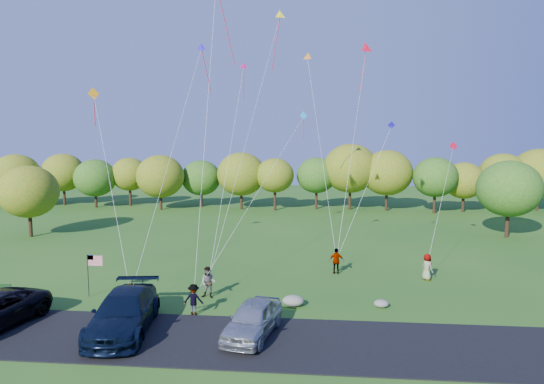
{
  "coord_description": "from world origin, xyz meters",
  "views": [
    {
      "loc": [
        5.73,
        -25.92,
        9.77
      ],
      "look_at": [
        2.72,
        6.0,
        6.04
      ],
      "focal_mm": 32.0,
      "sensor_mm": 36.0,
      "label": 1
    }
  ],
  "objects_px": {
    "minivan_silver": "(253,319)",
    "flyer_c": "(194,299)",
    "flyer_a": "(131,298)",
    "flyer_b": "(208,282)",
    "minivan_navy": "(124,312)",
    "flyer_d": "(336,261)",
    "flyer_e": "(427,267)"
  },
  "relations": [
    {
      "from": "minivan_silver",
      "to": "flyer_c",
      "type": "bearing_deg",
      "value": 155.35
    },
    {
      "from": "flyer_a",
      "to": "flyer_b",
      "type": "height_order",
      "value": "flyer_b"
    },
    {
      "from": "minivan_navy",
      "to": "minivan_silver",
      "type": "xyz_separation_m",
      "value": [
        6.46,
        0.07,
        -0.13
      ]
    },
    {
      "from": "flyer_a",
      "to": "flyer_d",
      "type": "bearing_deg",
      "value": -11.77
    },
    {
      "from": "flyer_d",
      "to": "flyer_e",
      "type": "relative_size",
      "value": 1.02
    },
    {
      "from": "flyer_d",
      "to": "flyer_e",
      "type": "height_order",
      "value": "flyer_d"
    },
    {
      "from": "flyer_c",
      "to": "flyer_e",
      "type": "height_order",
      "value": "flyer_e"
    },
    {
      "from": "flyer_a",
      "to": "flyer_e",
      "type": "distance_m",
      "value": 19.39
    },
    {
      "from": "minivan_silver",
      "to": "flyer_e",
      "type": "bearing_deg",
      "value": 56.02
    },
    {
      "from": "minivan_silver",
      "to": "flyer_d",
      "type": "xyz_separation_m",
      "value": [
        4.48,
        11.39,
        0.02
      ]
    },
    {
      "from": "flyer_a",
      "to": "flyer_e",
      "type": "bearing_deg",
      "value": -24.91
    },
    {
      "from": "flyer_a",
      "to": "flyer_d",
      "type": "height_order",
      "value": "flyer_d"
    },
    {
      "from": "flyer_a",
      "to": "flyer_b",
      "type": "xyz_separation_m",
      "value": [
        3.74,
        2.81,
        0.13
      ]
    },
    {
      "from": "minivan_navy",
      "to": "flyer_d",
      "type": "xyz_separation_m",
      "value": [
        10.94,
        11.46,
        -0.11
      ]
    },
    {
      "from": "minivan_silver",
      "to": "flyer_a",
      "type": "bearing_deg",
      "value": 171.27
    },
    {
      "from": "minivan_navy",
      "to": "flyer_c",
      "type": "relative_size",
      "value": 3.88
    },
    {
      "from": "minivan_navy",
      "to": "flyer_d",
      "type": "height_order",
      "value": "minivan_navy"
    },
    {
      "from": "minivan_navy",
      "to": "flyer_d",
      "type": "distance_m",
      "value": 15.84
    },
    {
      "from": "minivan_navy",
      "to": "flyer_b",
      "type": "bearing_deg",
      "value": 53.34
    },
    {
      "from": "flyer_c",
      "to": "flyer_d",
      "type": "xyz_separation_m",
      "value": [
        8.09,
        8.77,
        0.06
      ]
    },
    {
      "from": "flyer_c",
      "to": "minivan_silver",
      "type": "bearing_deg",
      "value": 145.77
    },
    {
      "from": "flyer_c",
      "to": "flyer_b",
      "type": "bearing_deg",
      "value": -91.78
    },
    {
      "from": "flyer_b",
      "to": "flyer_c",
      "type": "bearing_deg",
      "value": -86.04
    },
    {
      "from": "minivan_silver",
      "to": "flyer_b",
      "type": "xyz_separation_m",
      "value": [
        -3.43,
        5.42,
        0.06
      ]
    },
    {
      "from": "flyer_b",
      "to": "flyer_c",
      "type": "xyz_separation_m",
      "value": [
        -0.17,
        -2.81,
        -0.1
      ]
    },
    {
      "from": "flyer_a",
      "to": "flyer_c",
      "type": "relative_size",
      "value": 0.96
    },
    {
      "from": "flyer_e",
      "to": "flyer_c",
      "type": "bearing_deg",
      "value": 85.81
    },
    {
      "from": "minivan_navy",
      "to": "minivan_silver",
      "type": "relative_size",
      "value": 1.36
    },
    {
      "from": "flyer_a",
      "to": "flyer_d",
      "type": "distance_m",
      "value": 14.58
    },
    {
      "from": "flyer_d",
      "to": "flyer_a",
      "type": "bearing_deg",
      "value": 38.32
    },
    {
      "from": "minivan_silver",
      "to": "flyer_e",
      "type": "distance_m",
      "value": 14.86
    },
    {
      "from": "flyer_b",
      "to": "flyer_e",
      "type": "distance_m",
      "value": 14.87
    }
  ]
}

